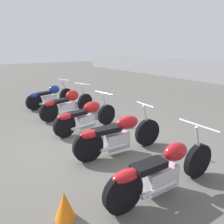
# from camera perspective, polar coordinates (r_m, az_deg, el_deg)

# --- Properties ---
(ground_plane) EXTENTS (60.00, 60.00, 0.00)m
(ground_plane) POSITION_cam_1_polar(r_m,az_deg,el_deg) (5.16, -5.56, -7.94)
(ground_plane) COLOR #5B5954
(motorcycle_slot_0) EXTENTS (0.87, 1.94, 0.96)m
(motorcycle_slot_0) POSITION_cam_1_polar(r_m,az_deg,el_deg) (8.47, -15.95, 4.01)
(motorcycle_slot_0) COLOR black
(motorcycle_slot_0) RESTS_ON ground_plane
(motorcycle_slot_1) EXTENTS (0.93, 2.03, 0.98)m
(motorcycle_slot_1) POSITION_cam_1_polar(r_m,az_deg,el_deg) (7.08, -11.53, 2.19)
(motorcycle_slot_1) COLOR black
(motorcycle_slot_1) RESTS_ON ground_plane
(motorcycle_slot_2) EXTENTS (0.73, 1.95, 0.95)m
(motorcycle_slot_2) POSITION_cam_1_polar(r_m,az_deg,el_deg) (5.75, -6.82, -1.11)
(motorcycle_slot_2) COLOR black
(motorcycle_slot_2) RESTS_ON ground_plane
(motorcycle_slot_3) EXTENTS (0.56, 2.05, 0.98)m
(motorcycle_slot_3) POSITION_cam_1_polar(r_m,az_deg,el_deg) (4.49, 1.59, -6.00)
(motorcycle_slot_3) COLOR black
(motorcycle_slot_3) RESTS_ON ground_plane
(motorcycle_slot_4) EXTENTS (0.74, 2.14, 0.96)m
(motorcycle_slot_4) POSITION_cam_1_polar(r_m,az_deg,el_deg) (3.39, 13.09, -14.64)
(motorcycle_slot_4) COLOR black
(motorcycle_slot_4) RESTS_ON ground_plane
(traffic_cone_near) EXTENTS (0.27, 0.27, 0.39)m
(traffic_cone_near) POSITION_cam_1_polar(r_m,az_deg,el_deg) (3.07, -12.27, -22.74)
(traffic_cone_near) COLOR orange
(traffic_cone_near) RESTS_ON ground_plane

